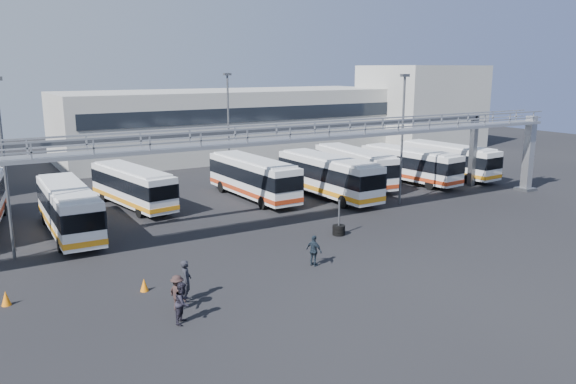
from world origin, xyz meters
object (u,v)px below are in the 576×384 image
light_pole_left (4,160)px  cone_right (144,285)px  light_pole_mid (402,132)px  bus_8 (410,164)px  tire_stack (339,229)px  pedestrian_d (314,251)px  bus_6 (328,175)px  bus_7 (355,165)px  pedestrian_a (186,281)px  bus_2 (68,208)px  bus_9 (448,159)px  bus_5 (253,176)px  pedestrian_c (178,293)px  light_pole_back (228,122)px  pedestrian_b (183,303)px  bus_3 (132,185)px  cone_left (6,298)px

light_pole_left → cone_right: bearing=-59.5°
light_pole_left → light_pole_mid: (28.00, -1.00, 0.00)m
light_pole_mid → bus_8: size_ratio=0.94×
tire_stack → cone_right: bearing=-168.4°
pedestrian_d → cone_right: pedestrian_d is taller
bus_6 → pedestrian_d: bearing=-128.8°
bus_7 → pedestrian_a: bus_7 is taller
bus_2 → bus_6: bus_6 is taller
light_pole_left → bus_9: (39.66, 5.06, -3.92)m
pedestrian_a → cone_right: 2.64m
bus_5 → pedestrian_c: size_ratio=6.85×
bus_6 → pedestrian_a: bearing=-142.9°
light_pole_back → pedestrian_a: bearing=-119.1°
light_pole_left → pedestrian_d: size_ratio=5.89×
bus_9 → light_pole_mid: bearing=-156.6°
bus_5 → bus_9: bus_5 is taller
light_pole_left → bus_2: size_ratio=0.94×
bus_8 → pedestrian_d: 25.20m
pedestrian_b → bus_7: bearing=-8.1°
light_pole_left → pedestrian_b: (5.37, -12.68, -4.82)m
bus_2 → bus_8: 30.95m
pedestrian_d → bus_7: bearing=-62.3°
bus_9 → pedestrian_a: bus_9 is taller
bus_7 → pedestrian_d: bus_7 is taller
light_pole_left → bus_3: 13.35m
bus_6 → pedestrian_b: (-18.89, -16.41, -1.03)m
bus_7 → bus_8: 5.50m
light_pole_left → bus_5: light_pole_left is taller
bus_3 → tire_stack: 17.18m
bus_6 → pedestrian_c: (-18.65, -15.09, -1.11)m
bus_3 → light_pole_left: bearing=-146.2°
light_pole_back → light_pole_mid: bearing=-61.9°
bus_9 → bus_8: bearing=176.7°
bus_8 → tire_stack: size_ratio=4.62×
pedestrian_b → pedestrian_d: pedestrian_b is taller
light_pole_back → bus_9: bearing=-24.5°
light_pole_left → cone_left: (-0.98, -6.83, -5.38)m
light_pole_left → pedestrian_d: 17.73m
light_pole_mid → pedestrian_d: 17.12m
light_pole_left → cone_left: light_pole_left is taller
light_pole_mid → light_pole_back: size_ratio=1.00×
pedestrian_b → pedestrian_c: bearing=32.9°
bus_8 → bus_9: bus_9 is taller
bus_3 → pedestrian_d: bearing=-84.9°
light_pole_left → tire_stack: 20.20m
light_pole_back → bus_7: light_pole_back is taller
bus_9 → bus_3: bearing=169.0°
light_pole_left → bus_9: bearing=7.3°
bus_3 → bus_5: bus_5 is taller
pedestrian_c → cone_right: bearing=-2.2°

